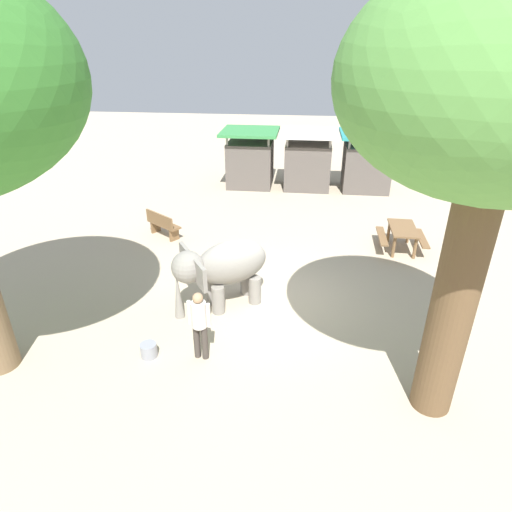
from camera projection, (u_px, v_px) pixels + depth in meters
The scene contains 10 objects.
ground_plane at pixel (270, 298), 11.50m from camera, with size 60.00×60.00×0.00m, color #BAA88C.
elephant at pixel (222, 267), 10.72m from camera, with size 2.39×2.20×1.74m.
person_handler at pixel (199, 321), 8.96m from camera, with size 0.51×0.32×1.62m.
shade_tree_secondary at pixel (506, 91), 5.68m from camera, with size 4.57×4.19×7.32m.
wooden_bench at pixel (162, 224), 14.83m from camera, with size 1.37×1.14×0.88m.
picnic_table_near at pixel (402, 233), 13.86m from camera, with size 1.52×1.54×0.78m.
market_stall_green at pixel (250, 161), 19.71m from camera, with size 2.50×2.50×2.52m.
market_stall_white at pixel (308, 163), 19.44m from camera, with size 2.50×2.50×2.52m.
market_stall_teal at pixel (366, 165), 19.17m from camera, with size 2.50×2.50×2.52m.
feed_bucket at pixel (149, 350), 9.34m from camera, with size 0.36×0.36×0.32m, color gray.
Camera 1 is at (0.75, -9.72, 6.21)m, focal length 30.36 mm.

